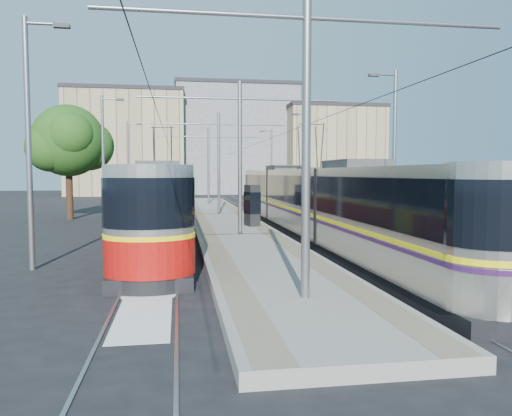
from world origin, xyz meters
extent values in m
plane|color=black|center=(0.00, 0.00, 0.00)|extent=(160.00, 160.00, 0.00)
cube|color=gray|center=(0.00, 17.00, 0.15)|extent=(4.00, 50.00, 0.30)
cube|color=gray|center=(-1.45, 17.00, 0.30)|extent=(0.70, 50.00, 0.01)
cube|color=gray|center=(1.45, 17.00, 0.30)|extent=(0.70, 50.00, 0.01)
cube|color=gray|center=(-4.32, 17.00, 0.01)|extent=(0.07, 70.00, 0.03)
cube|color=gray|center=(-2.88, 17.00, 0.01)|extent=(0.07, 70.00, 0.03)
cube|color=gray|center=(2.88, 17.00, 0.01)|extent=(0.07, 70.00, 0.03)
cube|color=gray|center=(4.32, 17.00, 0.01)|extent=(0.07, 70.00, 0.03)
cube|color=silver|center=(-3.60, -3.00, 0.01)|extent=(1.20, 5.00, 0.01)
cube|color=black|center=(-3.60, 11.95, 0.20)|extent=(2.30, 27.88, 0.40)
cube|color=beige|center=(-3.60, 11.95, 1.85)|extent=(2.40, 26.28, 2.90)
cube|color=black|center=(-3.60, 11.95, 2.35)|extent=(2.43, 26.28, 1.30)
cube|color=yellow|center=(-3.60, 11.95, 1.45)|extent=(2.43, 26.28, 0.12)
cube|color=#B10E0A|center=(-3.60, 11.95, 0.95)|extent=(2.42, 26.28, 1.10)
cube|color=#2D2D30|center=(-3.60, 11.95, 3.45)|extent=(1.68, 3.00, 0.30)
cube|color=black|center=(3.60, 9.01, 0.20)|extent=(2.30, 31.25, 0.40)
cube|color=#AFABA0|center=(3.60, 9.01, 1.85)|extent=(2.40, 29.65, 2.90)
cube|color=black|center=(3.60, 9.01, 2.35)|extent=(2.43, 29.65, 1.30)
cube|color=yellow|center=(3.60, 9.01, 1.45)|extent=(2.43, 29.65, 0.12)
cube|color=#301240|center=(3.60, 9.01, 1.30)|extent=(2.43, 29.65, 0.10)
cube|color=#2D2D30|center=(3.60, 9.01, 3.45)|extent=(1.68, 3.00, 0.30)
cylinder|color=slate|center=(0.00, -4.00, 3.80)|extent=(0.20, 0.20, 7.00)
cylinder|color=slate|center=(0.00, -4.00, 6.50)|extent=(9.20, 0.10, 0.10)
cylinder|color=slate|center=(0.00, 8.00, 3.80)|extent=(0.20, 0.20, 7.00)
cylinder|color=slate|center=(0.00, 8.00, 6.50)|extent=(9.20, 0.10, 0.10)
cylinder|color=slate|center=(0.00, 20.00, 3.80)|extent=(0.20, 0.20, 7.00)
cylinder|color=slate|center=(0.00, 20.00, 6.50)|extent=(9.20, 0.10, 0.10)
cylinder|color=slate|center=(0.00, 32.00, 3.80)|extent=(0.20, 0.20, 7.00)
cylinder|color=slate|center=(0.00, 32.00, 6.50)|extent=(9.20, 0.10, 0.10)
cylinder|color=black|center=(-3.60, 17.00, 5.55)|extent=(0.02, 70.00, 0.02)
cylinder|color=black|center=(3.60, 17.00, 5.55)|extent=(0.02, 70.00, 0.02)
cylinder|color=slate|center=(-7.50, 2.00, 4.00)|extent=(0.18, 0.18, 8.00)
cube|color=#2D2D30|center=(-6.40, 2.00, 7.75)|extent=(0.50, 0.22, 0.12)
cylinder|color=slate|center=(-7.50, 18.00, 4.00)|extent=(0.18, 0.18, 8.00)
cube|color=#2D2D30|center=(-6.40, 18.00, 7.75)|extent=(0.50, 0.22, 0.12)
cylinder|color=slate|center=(-7.50, 34.00, 4.00)|extent=(0.18, 0.18, 8.00)
cube|color=#2D2D30|center=(-6.40, 34.00, 7.75)|extent=(0.50, 0.22, 0.12)
cylinder|color=slate|center=(7.50, 8.00, 4.00)|extent=(0.18, 0.18, 8.00)
cube|color=#2D2D30|center=(6.40, 8.00, 7.75)|extent=(0.50, 0.22, 0.12)
cylinder|color=slate|center=(7.50, 24.00, 4.00)|extent=(0.18, 0.18, 8.00)
cube|color=#2D2D30|center=(6.40, 24.00, 7.75)|extent=(0.50, 0.22, 0.12)
cylinder|color=slate|center=(7.50, 40.00, 4.00)|extent=(0.18, 0.18, 8.00)
cube|color=#2D2D30|center=(6.40, 40.00, 7.75)|extent=(0.50, 0.22, 0.12)
cube|color=black|center=(1.08, 11.44, 1.40)|extent=(0.77, 1.06, 2.19)
cube|color=black|center=(1.08, 11.44, 1.54)|extent=(0.81, 1.10, 1.15)
cylinder|color=#382314|center=(-10.06, 20.26, 1.60)|extent=(0.44, 0.44, 3.19)
sphere|color=#1A4814|center=(-10.06, 20.26, 5.28)|extent=(4.79, 4.79, 4.79)
sphere|color=#1A4814|center=(-8.86, 21.06, 4.98)|extent=(3.39, 3.39, 3.39)
cube|color=tan|center=(-10.00, 60.00, 7.16)|extent=(16.00, 12.00, 14.33)
cube|color=#262328|center=(-10.00, 60.00, 14.58)|extent=(16.32, 12.24, 0.50)
cube|color=gray|center=(6.00, 64.00, 8.02)|extent=(18.00, 14.00, 16.05)
cube|color=#262328|center=(6.00, 64.00, 16.30)|extent=(18.36, 14.28, 0.50)
cube|color=tan|center=(20.00, 58.00, 6.28)|extent=(14.00, 10.00, 12.55)
cube|color=#262328|center=(20.00, 58.00, 12.80)|extent=(14.28, 10.20, 0.50)
camera|label=1|loc=(-2.82, -14.83, 3.11)|focal=35.00mm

